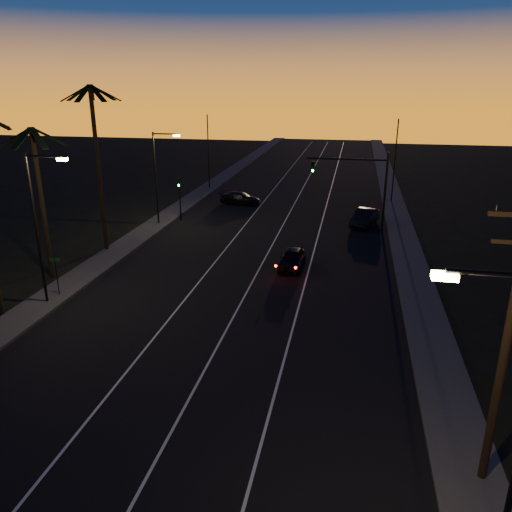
% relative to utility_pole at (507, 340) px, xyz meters
% --- Properties ---
extents(road, '(20.00, 170.00, 0.01)m').
position_rel_utility_pole_xyz_m(road, '(-11.60, 20.00, -5.31)').
color(road, black).
rests_on(road, ground).
extents(sidewalk_left, '(2.40, 170.00, 0.16)m').
position_rel_utility_pole_xyz_m(sidewalk_left, '(-22.80, 20.00, -5.24)').
color(sidewalk_left, '#31312F').
rests_on(sidewalk_left, ground).
extents(sidewalk_right, '(2.40, 170.00, 0.16)m').
position_rel_utility_pole_xyz_m(sidewalk_right, '(-0.40, 20.00, -5.24)').
color(sidewalk_right, '#31312F').
rests_on(sidewalk_right, ground).
extents(lane_stripe_left, '(0.12, 160.00, 0.01)m').
position_rel_utility_pole_xyz_m(lane_stripe_left, '(-14.60, 20.00, -5.30)').
color(lane_stripe_left, silver).
rests_on(lane_stripe_left, road).
extents(lane_stripe_mid, '(0.12, 160.00, 0.01)m').
position_rel_utility_pole_xyz_m(lane_stripe_mid, '(-11.10, 20.00, -5.30)').
color(lane_stripe_mid, silver).
rests_on(lane_stripe_mid, road).
extents(lane_stripe_right, '(0.12, 160.00, 0.01)m').
position_rel_utility_pole_xyz_m(lane_stripe_right, '(-7.60, 20.00, -5.30)').
color(lane_stripe_right, silver).
rests_on(lane_stripe_right, road).
extents(palm_mid, '(4.25, 4.16, 10.03)m').
position_rel_utility_pole_xyz_m(palm_mid, '(-24.80, 14.00, 0.94)').
color(palm_mid, black).
rests_on(palm_mid, ground).
extents(palm_far, '(4.25, 4.16, 12.53)m').
position_rel_utility_pole_xyz_m(palm_far, '(-23.80, 20.00, 2.30)').
color(palm_far, black).
rests_on(palm_far, ground).
extents(streetlight_left_near, '(2.55, 0.26, 9.00)m').
position_rel_utility_pole_xyz_m(streetlight_left_near, '(-22.30, 10.00, 0.01)').
color(streetlight_left_near, black).
rests_on(streetlight_left_near, ground).
extents(streetlight_left_far, '(2.55, 0.26, 8.50)m').
position_rel_utility_pole_xyz_m(streetlight_left_far, '(-22.29, 28.00, -0.25)').
color(streetlight_left_far, black).
rests_on(streetlight_left_far, ground).
extents(street_sign, '(0.70, 0.06, 2.60)m').
position_rel_utility_pole_xyz_m(street_sign, '(-22.40, 11.00, -3.66)').
color(street_sign, black).
rests_on(street_sign, ground).
extents(utility_pole, '(2.20, 0.28, 10.00)m').
position_rel_utility_pole_xyz_m(utility_pole, '(0.00, 0.00, 0.00)').
color(utility_pole, black).
rests_on(utility_pole, ground).
extents(signal_mast, '(7.10, 0.41, 7.00)m').
position_rel_utility_pole_xyz_m(signal_mast, '(-4.46, 29.99, -0.53)').
color(signal_mast, black).
rests_on(signal_mast, ground).
extents(signal_post, '(0.28, 0.37, 4.20)m').
position_rel_utility_pole_xyz_m(signal_post, '(-21.10, 29.98, -2.42)').
color(signal_post, black).
rests_on(signal_post, ground).
extents(far_pole_left, '(0.14, 0.14, 9.00)m').
position_rel_utility_pole_xyz_m(far_pole_left, '(-22.60, 45.00, -0.82)').
color(far_pole_left, black).
rests_on(far_pole_left, ground).
extents(far_pole_right, '(0.14, 0.14, 9.00)m').
position_rel_utility_pole_xyz_m(far_pole_right, '(-0.60, 42.00, -0.82)').
color(far_pole_right, black).
rests_on(far_pole_right, ground).
extents(lead_car, '(1.86, 4.58, 1.37)m').
position_rel_utility_pole_xyz_m(lead_car, '(-8.85, 19.01, -4.62)').
color(lead_car, black).
rests_on(lead_car, road).
extents(right_car, '(2.81, 4.87, 1.52)m').
position_rel_utility_pole_xyz_m(right_car, '(-3.66, 31.39, -4.54)').
color(right_car, black).
rests_on(right_car, road).
extents(cross_car, '(4.69, 2.31, 1.31)m').
position_rel_utility_pole_xyz_m(cross_car, '(-16.92, 37.55, -4.65)').
color(cross_car, black).
rests_on(cross_car, road).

